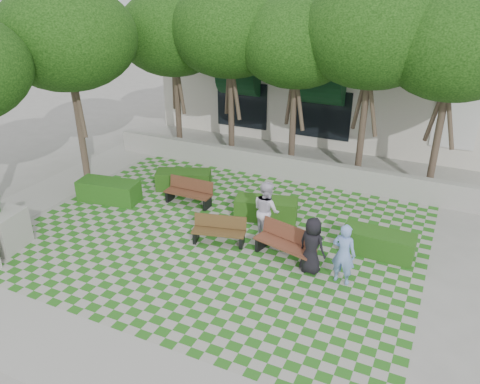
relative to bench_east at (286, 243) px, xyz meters
The scene contains 18 objects.
ground 2.44m from the bench_east, 161.08° to the right, with size 90.00×90.00×0.00m, color gray.
lawn 2.33m from the bench_east, behind, with size 12.00×12.00×0.00m, color #2B721E.
sidewalk_south 5.95m from the bench_east, 112.52° to the right, with size 16.00×2.00×0.01m, color #9E9B93.
sidewalk_west 9.49m from the bench_east, behind, with size 2.00×12.00×0.01m, color #9E9B93.
retaining_wall 5.88m from the bench_east, 112.74° to the left, with size 15.00×0.36×0.90m, color #9E9B93.
bench_east is the anchor object (origin of this frame).
bench_mid 2.08m from the bench_east, behind, with size 1.67×0.90×0.83m.
bench_west 4.61m from the bench_east, 157.02° to the left, with size 1.70×0.57×0.89m.
hedge_east 2.67m from the bench_east, 29.54° to the left, with size 2.02×0.81×0.71m, color #204E14.
hedge_midright 2.39m from the bench_east, 125.86° to the left, with size 2.01×0.81×0.71m, color #234E15.
hedge_midleft 5.82m from the bench_east, 151.07° to the left, with size 2.01×0.80×0.70m, color #1F4713.
hedge_west 6.99m from the bench_east, behind, with size 2.15×0.86×0.75m, color #1F5015.
planter_back 8.27m from the bench_east, 158.68° to the right, with size 1.30×1.30×1.89m.
person_blue 1.83m from the bench_east, 15.41° to the right, with size 0.62×0.41×1.71m, color #7E9FE6.
person_dark 0.97m from the bench_east, 21.82° to the right, with size 0.78×0.51×1.60m, color black.
person_white 1.31m from the bench_east, 139.52° to the left, with size 0.90×0.70×1.86m, color silver.
tree_row 8.13m from the bench_east, 128.62° to the left, with size 17.70×13.40×7.41m.
building 13.53m from the bench_east, 95.74° to the left, with size 18.00×8.92×5.15m.
Camera 1 is at (5.94, -10.00, 7.34)m, focal length 35.00 mm.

